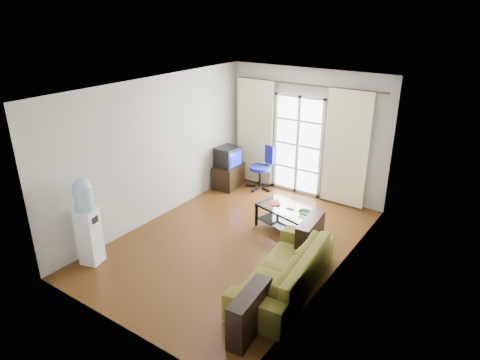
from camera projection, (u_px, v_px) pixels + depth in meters
name	position (u px, v px, depth m)	size (l,w,h in m)	color
floor	(236.00, 241.00, 7.54)	(5.20, 5.20, 0.00)	#563314
ceiling	(235.00, 87.00, 6.51)	(5.20, 5.20, 0.00)	white
wall_back	(306.00, 133.00, 9.01)	(3.60, 0.02, 2.70)	#B3B1AA
wall_front	(109.00, 235.00, 5.04)	(3.60, 0.02, 2.70)	#B3B1AA
wall_left	(156.00, 150.00, 7.96)	(0.02, 5.20, 2.70)	#B3B1AA
wall_right	(339.00, 195.00, 6.08)	(0.02, 5.20, 2.70)	#B3B1AA
french_door	(298.00, 145.00, 9.15)	(1.16, 0.06, 2.15)	white
curtain_rod	(307.00, 85.00, 8.54)	(0.04, 0.04, 3.30)	#4C3F2D
curtain_left	(255.00, 132.00, 9.60)	(0.90, 0.07, 2.35)	#FBF8CA
curtain_right	(346.00, 149.00, 8.47)	(0.90, 0.07, 2.35)	#FBF8CA
radiator	(336.00, 188.00, 8.90)	(0.64, 0.12, 0.64)	gray
sofa	(284.00, 269.00, 6.20)	(1.06, 2.22, 0.63)	olive
coffee_table	(288.00, 216.00, 7.79)	(1.24, 0.89, 0.45)	silver
bowl	(305.00, 212.00, 7.50)	(0.24, 0.24, 0.05)	#348F42
book	(270.00, 203.00, 7.89)	(0.29, 0.29, 0.02)	#A33114
remote	(291.00, 209.00, 7.68)	(0.16, 0.04, 0.02)	black
tv_stand	(228.00, 176.00, 9.70)	(0.47, 0.71, 0.52)	black
crt_tv	(227.00, 156.00, 9.49)	(0.51, 0.50, 0.44)	black
task_chair	(261.00, 176.00, 9.64)	(0.81, 0.81, 0.97)	black
water_cooler	(87.00, 220.00, 6.65)	(0.37, 0.37, 1.45)	white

